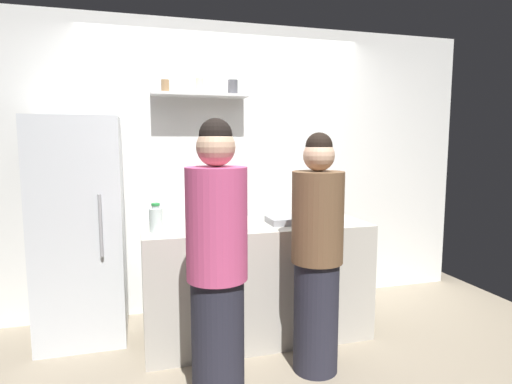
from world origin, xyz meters
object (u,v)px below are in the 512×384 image
(baking_pan, at_px, (289,220))
(utensil_holder, at_px, (317,212))
(wine_bottle_dark_glass, at_px, (232,214))
(person_brown_jacket, at_px, (317,257))
(person_pink_top, at_px, (217,272))
(wine_bottle_pale_glass, at_px, (226,207))
(water_bottle_plastic, at_px, (156,219))
(refrigerator, at_px, (80,230))

(baking_pan, relative_size, utensil_holder, 1.63)
(utensil_holder, xyz_separation_m, wine_bottle_dark_glass, (-0.77, -0.24, 0.05))
(person_brown_jacket, bearing_deg, person_pink_top, 86.08)
(baking_pan, distance_m, wine_bottle_pale_glass, 0.53)
(water_bottle_plastic, bearing_deg, baking_pan, 1.51)
(wine_bottle_dark_glass, bearing_deg, wine_bottle_pale_glass, 85.40)
(refrigerator, relative_size, utensil_holder, 8.32)
(water_bottle_plastic, bearing_deg, refrigerator, 143.48)
(utensil_holder, bearing_deg, wine_bottle_dark_glass, -162.93)
(wine_bottle_dark_glass, bearing_deg, refrigerator, 155.01)
(refrigerator, bearing_deg, wine_bottle_pale_glass, -6.41)
(utensil_holder, height_order, person_pink_top, person_pink_top)
(water_bottle_plastic, bearing_deg, person_brown_jacket, -27.82)
(water_bottle_plastic, xyz_separation_m, person_pink_top, (0.29, -0.79, -0.17))
(utensil_holder, distance_m, wine_bottle_pale_glass, 0.76)
(water_bottle_plastic, distance_m, person_brown_jacket, 1.16)
(refrigerator, distance_m, person_pink_top, 1.47)
(refrigerator, xyz_separation_m, person_pink_top, (0.85, -1.20, -0.04))
(utensil_holder, bearing_deg, refrigerator, 171.68)
(utensil_holder, height_order, wine_bottle_dark_glass, wine_bottle_dark_glass)
(person_brown_jacket, bearing_deg, baking_pan, -24.72)
(refrigerator, relative_size, wine_bottle_dark_glass, 5.77)
(refrigerator, relative_size, person_pink_top, 1.04)
(refrigerator, relative_size, person_brown_jacket, 1.08)
(wine_bottle_pale_glass, bearing_deg, wine_bottle_dark_glass, -94.60)
(person_pink_top, xyz_separation_m, person_brown_jacket, (0.72, 0.25, -0.04))
(baking_pan, xyz_separation_m, person_brown_jacket, (-0.01, -0.56, -0.14))
(refrigerator, xyz_separation_m, utensil_holder, (1.86, -0.27, 0.10))
(person_pink_top, bearing_deg, person_brown_jacket, -54.25)
(wine_bottle_pale_glass, height_order, person_brown_jacket, person_brown_jacket)
(baking_pan, distance_m, person_pink_top, 1.10)
(baking_pan, distance_m, person_brown_jacket, 0.58)
(utensil_holder, bearing_deg, water_bottle_plastic, -173.88)
(utensil_holder, height_order, person_brown_jacket, person_brown_jacket)
(refrigerator, relative_size, water_bottle_plastic, 8.47)
(wine_bottle_pale_glass, bearing_deg, baking_pan, -29.64)
(wine_bottle_pale_glass, relative_size, person_brown_jacket, 0.19)
(wine_bottle_pale_glass, xyz_separation_m, wine_bottle_dark_glass, (-0.03, -0.38, 0.00))
(baking_pan, xyz_separation_m, wine_bottle_pale_glass, (-0.46, 0.26, 0.09))
(utensil_holder, distance_m, person_brown_jacket, 0.76)
(refrigerator, bearing_deg, wine_bottle_dark_glass, -24.99)
(baking_pan, height_order, person_brown_jacket, person_brown_jacket)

